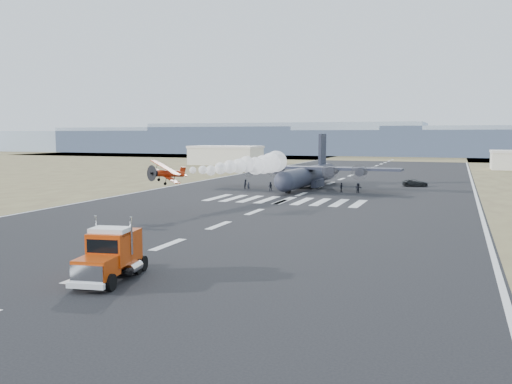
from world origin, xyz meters
The scene contains 21 objects.
ground centered at (0.00, 0.00, 0.00)m, with size 500.00×500.00×0.00m, color black.
scrub_far centered at (0.00, 230.00, 0.00)m, with size 500.00×80.00×0.00m, color brown.
runway_markings centered at (0.00, 60.00, 0.01)m, with size 60.00×260.00×0.01m, color silver, non-canonical shape.
ridge_seg_a centered at (-195.00, 260.00, 6.50)m, with size 150.00×50.00×13.00m, color #8191A4.
ridge_seg_b centered at (-130.00, 260.00, 7.50)m, with size 150.00×50.00×15.00m, color #8191A4.
ridge_seg_c centered at (-65.00, 260.00, 8.50)m, with size 150.00×50.00×17.00m, color #8191A4.
ridge_seg_d centered at (0.00, 260.00, 6.50)m, with size 150.00×50.00×13.00m, color #8191A4.
hangar_left centered at (-52.00, 145.00, 3.41)m, with size 24.50×14.50×6.70m.
semi_truck centered at (2.49, -0.73, 1.92)m, with size 4.04×8.88×3.91m.
aerobatic_biplane centered at (-10.07, 29.58, 5.58)m, with size 5.87×5.58×3.12m.
smoke_trail centered at (-5.04, 52.03, 5.77)m, with size 7.85×27.26×3.79m.
transport_aircraft centered at (-1.91, 71.61, 2.80)m, with size 37.64×31.00×10.88m.
support_vehicle centered at (18.13, 82.70, 0.72)m, with size 2.41×5.22×1.45m, color black.
crew_a centered at (-11.53, 63.38, 0.78)m, with size 0.57×0.47×1.56m, color black.
crew_b centered at (-6.94, 62.94, 0.88)m, with size 0.85×0.53×1.76m, color black.
crew_c centered at (8.96, 67.67, 0.78)m, with size 1.01×0.47×1.56m, color black.
crew_d centered at (5.97, 66.46, 0.88)m, with size 1.04×0.53×1.77m, color black.
crew_e centered at (-3.19, 61.11, 0.85)m, with size 0.84×0.51×1.71m, color black.
crew_f centered at (9.13, 66.16, 0.90)m, with size 1.68×0.54×1.81m, color black.
crew_g centered at (-3.04, 63.01, 0.86)m, with size 0.63×0.52×1.73m, color black.
crew_h centered at (-12.95, 65.53, 0.94)m, with size 0.91×0.56×1.87m, color black.
Camera 1 is at (26.23, -33.77, 10.69)m, focal length 38.00 mm.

